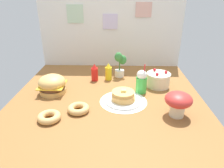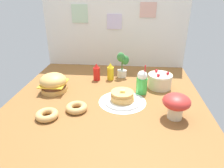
{
  "view_description": "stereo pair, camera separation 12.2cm",
  "coord_description": "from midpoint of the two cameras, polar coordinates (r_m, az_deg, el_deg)",
  "views": [
    {
      "loc": [
        0.11,
        -1.9,
        1.02
      ],
      "look_at": [
        0.05,
        0.07,
        0.12
      ],
      "focal_mm": 33.23,
      "sensor_mm": 36.0,
      "label": 1
    },
    {
      "loc": [
        0.23,
        -1.89,
        1.02
      ],
      "look_at": [
        0.05,
        0.07,
        0.12
      ],
      "focal_mm": 33.23,
      "sensor_mm": 36.0,
      "label": 2
    }
  ],
  "objects": [
    {
      "name": "potted_plant",
      "position": [
        2.61,
        0.8,
        5.66
      ],
      "size": [
        0.15,
        0.13,
        0.33
      ],
      "color": "white",
      "rests_on": "ground_plane"
    },
    {
      "name": "pancake_stack",
      "position": [
        2.06,
        1.44,
        -3.64
      ],
      "size": [
        0.37,
        0.37,
        0.13
      ],
      "color": "white",
      "rests_on": "doily_mat"
    },
    {
      "name": "ketchup_bottle",
      "position": [
        2.53,
        -6.18,
        3.06
      ],
      "size": [
        0.08,
        0.08,
        0.21
      ],
      "color": "red",
      "rests_on": "ground_plane"
    },
    {
      "name": "burger",
      "position": [
        2.32,
        -17.58,
        -0.13
      ],
      "size": [
        0.28,
        0.28,
        0.21
      ],
      "color": "#DBA859",
      "rests_on": "ground_plane"
    },
    {
      "name": "layer_cake",
      "position": [
        2.41,
        11.2,
        1.14
      ],
      "size": [
        0.27,
        0.27,
        0.2
      ],
      "color": "beige",
      "rests_on": "ground_plane"
    },
    {
      "name": "mushroom_stool",
      "position": [
        1.86,
        15.99,
        -4.74
      ],
      "size": [
        0.24,
        0.24,
        0.23
      ],
      "color": "beige",
      "rests_on": "ground_plane"
    },
    {
      "name": "cream_soda_cup",
      "position": [
        2.23,
        6.56,
        0.66
      ],
      "size": [
        0.12,
        0.12,
        0.32
      ],
      "color": "green",
      "rests_on": "ground_plane"
    },
    {
      "name": "mustard_bottle",
      "position": [
        2.55,
        -2.34,
        3.3
      ],
      "size": [
        0.08,
        0.08,
        0.21
      ],
      "color": "yellow",
      "rests_on": "ground_plane"
    },
    {
      "name": "donut_pink_glaze",
      "position": [
        1.89,
        -18.7,
        -8.59
      ],
      "size": [
        0.2,
        0.2,
        0.06
      ],
      "color": "tan",
      "rests_on": "ground_plane"
    },
    {
      "name": "doily_mat",
      "position": [
        2.08,
        1.46,
        -4.78
      ],
      "size": [
        0.47,
        0.47,
        0.0
      ],
      "primitive_type": "cylinder",
      "color": "white",
      "rests_on": "ground_plane"
    },
    {
      "name": "back_wall",
      "position": [
        2.95,
        -1.62,
        14.83
      ],
      "size": [
        1.95,
        0.04,
        1.04
      ],
      "color": "silver",
      "rests_on": "ground_plane"
    },
    {
      "name": "ground_plane",
      "position": [
        2.17,
        -2.9,
        -3.9
      ],
      "size": [
        1.95,
        2.01,
        0.02
      ],
      "primitive_type": "cube",
      "color": "brown"
    },
    {
      "name": "donut_chocolate",
      "position": [
        1.94,
        -11.01,
        -6.67
      ],
      "size": [
        0.2,
        0.2,
        0.06
      ],
      "color": "tan",
      "rests_on": "ground_plane"
    }
  ]
}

